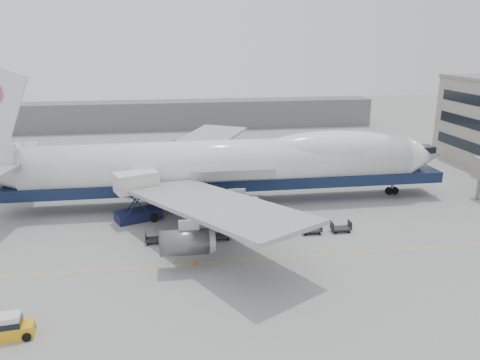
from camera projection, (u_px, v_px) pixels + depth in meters
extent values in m
plane|color=gray|center=(235.00, 237.00, 53.98)|extent=(260.00, 260.00, 0.00)
cube|color=gold|center=(243.00, 260.00, 48.30)|extent=(60.00, 0.15, 0.01)
cylinder|color=slate|center=(478.00, 189.00, 66.26)|extent=(0.50, 0.50, 3.00)
cube|color=slate|center=(157.00, 115.00, 117.81)|extent=(110.00, 8.00, 7.00)
cylinder|color=white|center=(223.00, 163.00, 63.69)|extent=(52.00, 6.40, 6.40)
cube|color=#0F1B38|center=(230.00, 181.00, 64.58)|extent=(60.00, 5.76, 1.50)
cone|color=white|center=(421.00, 156.00, 67.83)|extent=(6.00, 6.40, 6.40)
ellipsoid|color=white|center=(333.00, 147.00, 65.41)|extent=(20.67, 5.78, 4.56)
cube|color=#9EA0A3|center=(210.00, 203.00, 49.92)|extent=(20.35, 26.74, 2.26)
cube|color=#9EA0A3|center=(195.00, 146.00, 76.96)|extent=(20.35, 26.74, 2.26)
cylinder|color=#595B60|center=(176.00, 153.00, 81.63)|extent=(4.80, 2.60, 2.60)
cylinder|color=#595B60|center=(216.00, 165.00, 73.97)|extent=(4.80, 2.60, 2.60)
cylinder|color=#595B60|center=(233.00, 208.00, 55.04)|extent=(4.80, 2.60, 2.60)
cylinder|color=#595B60|center=(184.00, 242.00, 45.66)|extent=(4.80, 2.60, 2.60)
cylinder|color=slate|center=(392.00, 186.00, 68.55)|extent=(0.36, 0.36, 2.50)
cylinder|color=black|center=(392.00, 191.00, 68.75)|extent=(1.10, 0.45, 1.10)
cylinder|color=slate|center=(203.00, 202.00, 61.71)|extent=(0.36, 0.36, 2.50)
cylinder|color=black|center=(203.00, 207.00, 61.92)|extent=(1.10, 0.45, 1.10)
cylinder|color=slate|center=(200.00, 189.00, 67.39)|extent=(0.36, 0.36, 2.50)
cylinder|color=black|center=(200.00, 193.00, 67.60)|extent=(1.10, 0.45, 1.10)
cube|color=#161C44|center=(139.00, 215.00, 59.12)|extent=(6.17, 4.59, 1.23)
cube|color=silver|center=(136.00, 182.00, 57.85)|extent=(5.85, 4.63, 2.45)
cube|color=#161C44|center=(137.00, 202.00, 57.33)|extent=(3.72, 1.62, 4.39)
cube|color=#161C44|center=(138.00, 195.00, 59.65)|extent=(3.72, 1.62, 4.39)
cube|color=slate|center=(137.00, 178.00, 59.54)|extent=(2.98, 2.25, 0.15)
cylinder|color=black|center=(122.00, 220.00, 57.81)|extent=(1.00, 0.39, 1.00)
cylinder|color=black|center=(123.00, 213.00, 59.92)|extent=(1.00, 0.39, 1.00)
cylinder|color=black|center=(154.00, 218.00, 58.38)|extent=(1.00, 0.39, 1.00)
cylinder|color=black|center=(155.00, 212.00, 60.50)|extent=(1.00, 0.39, 1.00)
cube|color=gold|center=(16.00, 331.00, 35.77)|extent=(2.82, 1.71, 1.05)
cube|color=silver|center=(10.00, 321.00, 35.42)|extent=(1.67, 1.50, 0.96)
cube|color=black|center=(10.00, 323.00, 35.48)|extent=(1.77, 1.60, 0.48)
cylinder|color=black|center=(0.00, 339.00, 35.10)|extent=(0.67, 0.29, 0.67)
cylinder|color=black|center=(5.00, 329.00, 36.28)|extent=(0.67, 0.29, 0.67)
cylinder|color=black|center=(27.00, 337.00, 35.37)|extent=(0.67, 0.29, 0.67)
cylinder|color=black|center=(31.00, 327.00, 36.55)|extent=(0.67, 0.29, 0.67)
cone|color=#FD4D0D|center=(195.00, 262.00, 47.44)|extent=(0.36, 0.36, 0.57)
cube|color=#FD4D0D|center=(195.00, 264.00, 47.52)|extent=(0.39, 0.39, 0.03)
cube|color=#2D2D30|center=(156.00, 239.00, 52.31)|extent=(2.30, 1.35, 0.18)
cube|color=#2D2D30|center=(146.00, 237.00, 52.04)|extent=(0.08, 1.35, 0.90)
cube|color=#2D2D30|center=(166.00, 235.00, 52.36)|extent=(0.08, 1.35, 0.90)
cylinder|color=black|center=(148.00, 244.00, 51.76)|extent=(0.30, 0.12, 0.30)
cylinder|color=black|center=(148.00, 240.00, 52.80)|extent=(0.30, 0.12, 0.30)
cylinder|color=black|center=(164.00, 243.00, 52.00)|extent=(0.30, 0.12, 0.30)
cylinder|color=black|center=(164.00, 239.00, 53.04)|extent=(0.30, 0.12, 0.30)
cube|color=#2D2D30|center=(188.00, 237.00, 52.83)|extent=(2.30, 1.35, 0.18)
cube|color=#2D2D30|center=(178.00, 235.00, 52.56)|extent=(0.08, 1.35, 0.90)
cube|color=#2D2D30|center=(198.00, 234.00, 52.87)|extent=(0.08, 1.35, 0.90)
cylinder|color=black|center=(181.00, 242.00, 52.27)|extent=(0.30, 0.12, 0.30)
cylinder|color=black|center=(181.00, 238.00, 53.31)|extent=(0.30, 0.12, 0.30)
cylinder|color=black|center=(196.00, 241.00, 52.52)|extent=(0.30, 0.12, 0.30)
cylinder|color=black|center=(195.00, 237.00, 53.56)|extent=(0.30, 0.12, 0.30)
cube|color=#2D2D30|center=(220.00, 235.00, 53.34)|extent=(2.30, 1.35, 0.18)
cube|color=#2D2D30|center=(210.00, 233.00, 53.07)|extent=(0.08, 1.35, 0.90)
cube|color=#2D2D30|center=(229.00, 232.00, 53.38)|extent=(0.08, 1.35, 0.90)
cylinder|color=black|center=(213.00, 240.00, 52.79)|extent=(0.30, 0.12, 0.30)
cylinder|color=black|center=(212.00, 236.00, 53.83)|extent=(0.30, 0.12, 0.30)
cylinder|color=black|center=(228.00, 239.00, 53.03)|extent=(0.30, 0.12, 0.30)
cylinder|color=black|center=(227.00, 236.00, 54.07)|extent=(0.30, 0.12, 0.30)
cube|color=#2D2D30|center=(251.00, 234.00, 53.86)|extent=(2.30, 1.35, 0.18)
cube|color=#2D2D30|center=(241.00, 231.00, 53.58)|extent=(0.08, 1.35, 0.90)
cube|color=#2D2D30|center=(260.00, 230.00, 53.90)|extent=(0.08, 1.35, 0.90)
cylinder|color=black|center=(244.00, 238.00, 53.30)|extent=(0.30, 0.12, 0.30)
cylinder|color=black|center=(243.00, 235.00, 54.34)|extent=(0.30, 0.12, 0.30)
cylinder|color=black|center=(259.00, 237.00, 53.54)|extent=(0.30, 0.12, 0.30)
cylinder|color=black|center=(257.00, 234.00, 54.59)|extent=(0.30, 0.12, 0.30)
cube|color=#2D2D30|center=(281.00, 232.00, 54.37)|extent=(2.30, 1.35, 0.18)
cube|color=#2D2D30|center=(272.00, 229.00, 54.10)|extent=(0.08, 1.35, 0.90)
cube|color=#2D2D30|center=(291.00, 228.00, 54.41)|extent=(0.08, 1.35, 0.90)
cylinder|color=black|center=(275.00, 236.00, 53.82)|extent=(0.30, 0.12, 0.30)
cylinder|color=black|center=(273.00, 233.00, 54.86)|extent=(0.30, 0.12, 0.30)
cylinder|color=black|center=(290.00, 236.00, 54.06)|extent=(0.30, 0.12, 0.30)
cylinder|color=black|center=(287.00, 232.00, 55.10)|extent=(0.30, 0.12, 0.30)
cube|color=#2D2D30|center=(311.00, 230.00, 54.89)|extent=(2.30, 1.35, 0.18)
cube|color=#2D2D30|center=(302.00, 227.00, 54.61)|extent=(0.08, 1.35, 0.90)
cube|color=#2D2D30|center=(321.00, 226.00, 54.93)|extent=(0.08, 1.35, 0.90)
cylinder|color=black|center=(306.00, 235.00, 54.33)|extent=(0.30, 0.12, 0.30)
cylinder|color=black|center=(303.00, 231.00, 55.37)|extent=(0.30, 0.12, 0.30)
cylinder|color=black|center=(320.00, 234.00, 54.57)|extent=(0.30, 0.12, 0.30)
cylinder|color=black|center=(317.00, 230.00, 55.61)|extent=(0.30, 0.12, 0.30)
cube|color=#2D2D30|center=(341.00, 228.00, 55.40)|extent=(2.30, 1.35, 0.18)
cube|color=#2D2D30|center=(332.00, 226.00, 55.13)|extent=(0.08, 1.35, 0.90)
cube|color=#2D2D30|center=(350.00, 224.00, 55.44)|extent=(0.08, 1.35, 0.90)
cylinder|color=black|center=(335.00, 233.00, 54.84)|extent=(0.30, 0.12, 0.30)
cylinder|color=black|center=(332.00, 229.00, 55.89)|extent=(0.30, 0.12, 0.30)
cylinder|color=black|center=(349.00, 232.00, 55.09)|extent=(0.30, 0.12, 0.30)
cylinder|color=black|center=(346.00, 228.00, 56.13)|extent=(0.30, 0.12, 0.30)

